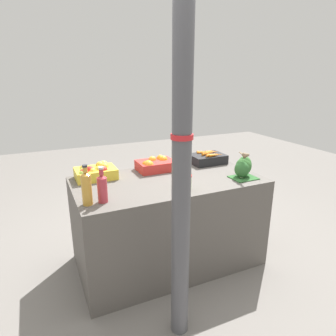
% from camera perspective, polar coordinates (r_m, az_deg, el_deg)
% --- Properties ---
extents(ground_plane, '(10.00, 10.00, 0.00)m').
position_cam_1_polar(ground_plane, '(2.97, 0.00, -17.08)').
color(ground_plane, slate).
extents(market_table, '(1.60, 0.86, 0.81)m').
position_cam_1_polar(market_table, '(2.76, 0.00, -10.10)').
color(market_table, '#56514C').
rests_on(market_table, ground_plane).
extents(support_pole, '(0.13, 0.13, 2.64)m').
position_cam_1_polar(support_pole, '(1.68, 2.66, 5.10)').
color(support_pole, '#4C4C51').
rests_on(support_pole, ground_plane).
extents(apple_crate, '(0.34, 0.25, 0.13)m').
position_cam_1_polar(apple_crate, '(2.66, -13.65, -0.74)').
color(apple_crate, gold).
rests_on(apple_crate, market_table).
extents(orange_crate, '(0.34, 0.25, 0.13)m').
position_cam_1_polar(orange_crate, '(2.81, -2.45, 0.65)').
color(orange_crate, red).
rests_on(orange_crate, market_table).
extents(carrot_crate, '(0.34, 0.25, 0.12)m').
position_cam_1_polar(carrot_crate, '(3.07, 7.58, 1.86)').
color(carrot_crate, black).
rests_on(carrot_crate, market_table).
extents(broccoli_pile, '(0.22, 0.20, 0.18)m').
position_cam_1_polar(broccoli_pile, '(2.70, 14.16, 0.13)').
color(broccoli_pile, '#2D602D').
rests_on(broccoli_pile, market_table).
extents(juice_bottle_amber, '(0.07, 0.07, 0.29)m').
position_cam_1_polar(juice_bottle_amber, '(2.13, -15.25, -3.65)').
color(juice_bottle_amber, gold).
rests_on(juice_bottle_amber, market_table).
extents(juice_bottle_ruby, '(0.07, 0.07, 0.26)m').
position_cam_1_polar(juice_bottle_ruby, '(2.15, -12.41, -3.65)').
color(juice_bottle_ruby, '#B2333D').
rests_on(juice_bottle_ruby, market_table).
extents(pickle_jar, '(0.11, 0.11, 0.12)m').
position_cam_1_polar(pickle_jar, '(2.35, 3.19, -2.69)').
color(pickle_jar, '#B2C684').
rests_on(pickle_jar, market_table).
extents(sparrow_bird, '(0.04, 0.14, 0.05)m').
position_cam_1_polar(sparrow_bird, '(2.63, 14.46, 2.42)').
color(sparrow_bird, '#4C3D2D').
rests_on(sparrow_bird, broccoli_pile).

